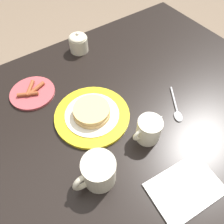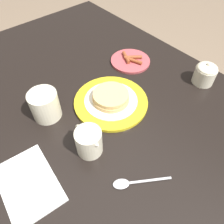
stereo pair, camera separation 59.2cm
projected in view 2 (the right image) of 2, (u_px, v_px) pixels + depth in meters
ground_plane at (109, 191)px, 1.33m from camera, size 8.00×8.00×0.00m
dining_table at (108, 127)px, 0.84m from camera, size 1.45×0.92×0.77m
pancake_plate at (111, 100)px, 0.75m from camera, size 0.25×0.25×0.05m
side_plate_bacon at (130, 61)px, 0.91m from camera, size 0.16×0.16×0.02m
coffee_mug at (44, 104)px, 0.69m from camera, size 0.13×0.09×0.10m
creamer_pitcher at (89, 141)px, 0.61m from camera, size 0.11×0.07×0.09m
sugar_bowl at (205, 73)px, 0.80m from camera, size 0.08×0.08×0.09m
napkin at (28, 184)px, 0.57m from camera, size 0.21×0.15×0.01m
spoon at (131, 183)px, 0.57m from camera, size 0.10×0.14×0.01m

